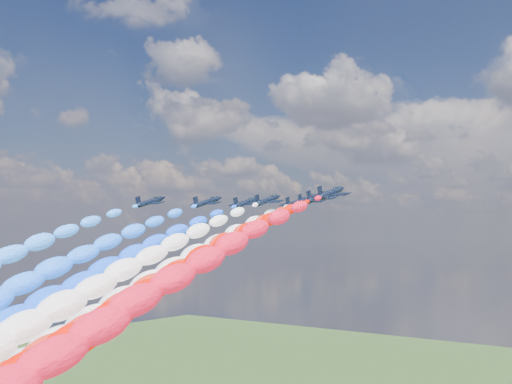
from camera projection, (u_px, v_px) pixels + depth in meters
The scene contains 15 objects.
jet_0 at pixel (150, 202), 175.42m from camera, with size 9.65×12.94×2.85m, color black, non-canonical shape.
jet_1 at pixel (207, 202), 176.28m from camera, with size 9.65×12.94×2.85m, color black, non-canonical shape.
trail_1 at pixel (39, 285), 132.91m from camera, with size 7.14×102.37×44.45m, color #206AFA, non-canonical shape.
jet_2 at pixel (246, 203), 179.31m from camera, with size 9.65×12.94×2.85m, color black, non-canonical shape.
trail_2 at pixel (94, 284), 135.94m from camera, with size 7.14×102.37×44.45m, color #124BFF, non-canonical shape.
jet_3 at pixel (267, 200), 168.55m from camera, with size 9.65×12.94×2.85m, color black, non-canonical shape.
trail_3 at pixel (110, 288), 125.18m from camera, with size 7.14×102.37×44.45m, color white, non-canonical shape.
jet_4 at pixel (297, 202), 178.74m from camera, with size 9.65×12.94×2.85m, color black, non-canonical shape.
trail_4 at pixel (160, 285), 135.36m from camera, with size 7.14×102.37×44.45m, color white, non-canonical shape.
jet_5 at pixel (309, 200), 166.89m from camera, with size 9.65×12.94×2.85m, color black, non-canonical shape.
trail_5 at pixel (163, 289), 123.52m from camera, with size 7.14×102.37×44.45m, color red, non-canonical shape.
jet_6 at pixel (319, 197), 154.25m from camera, with size 9.65×12.94×2.85m, color black, non-canonical shape.
trail_6 at pixel (161, 295), 110.88m from camera, with size 7.14×102.37×44.45m, color #E30C00, non-canonical shape.
jet_7 at pixel (330, 193), 140.89m from camera, with size 9.65×12.94×2.85m, color black, non-canonical shape.
trail_7 at pixel (156, 303), 97.52m from camera, with size 7.14×102.37×44.45m, color red, non-canonical shape.
Camera 1 is at (100.26, -127.03, 87.23)m, focal length 44.22 mm.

